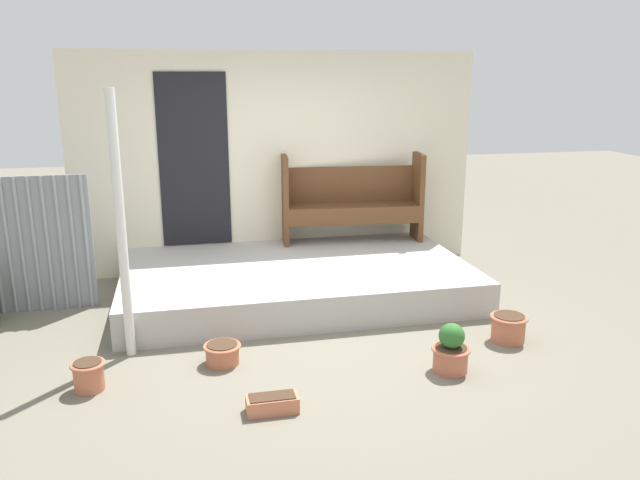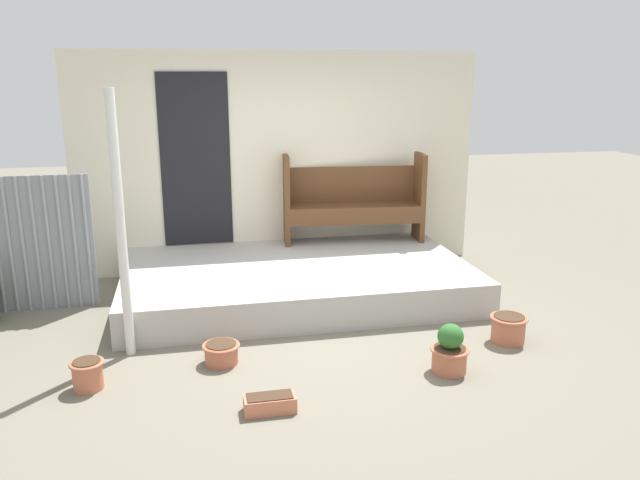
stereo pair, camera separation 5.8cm
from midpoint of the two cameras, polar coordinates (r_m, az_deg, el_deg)
The scene contains 10 objects.
ground_plane at distance 5.84m, azimuth 0.36°, elevation -8.59°, with size 24.00×24.00×0.00m, color #706B5B.
porch_slab at distance 6.76m, azimuth -1.82°, elevation -3.68°, with size 3.65×2.15×0.35m.
house_wall at distance 7.56m, azimuth -3.71°, elevation 7.07°, with size 4.85×0.08×2.60m.
support_post at distance 5.34m, azimuth -17.48°, elevation 1.08°, with size 0.08×0.08×2.23m.
bench at distance 7.57m, azimuth 3.28°, elevation 3.86°, with size 1.71×0.55×1.06m.
flower_pot_left at distance 5.15m, azimuth -20.18°, elevation -11.37°, with size 0.26×0.26×0.23m.
flower_pot_middle at distance 5.31m, azimuth -8.70°, elevation -10.10°, with size 0.31×0.31×0.18m.
flower_pot_right at distance 5.19m, azimuth 12.09°, elevation -9.92°, with size 0.32×0.32×0.41m.
flower_pot_far_right at distance 5.89m, azimuth 17.11°, elevation -7.66°, with size 0.34×0.34×0.25m.
planter_box_rect at distance 4.60m, azimuth -4.23°, elevation -14.68°, with size 0.37×0.16×0.13m.
Camera 2 is at (-1.13, -5.24, 2.33)m, focal length 35.00 mm.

